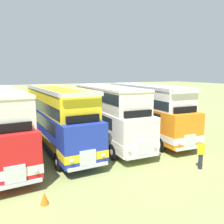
{
  "coord_description": "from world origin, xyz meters",
  "views": [
    {
      "loc": [
        -4.1,
        -16.46,
        5.56
      ],
      "look_at": [
        4.48,
        0.61,
        2.37
      ],
      "focal_mm": 38.03,
      "sensor_mm": 36.0,
      "label": 1
    }
  ],
  "objects_px": {
    "bus_second_in_row": "(0,121)",
    "bus_fifth_in_row": "(146,110)",
    "marshal_person": "(201,154)",
    "bus_third_in_row": "(58,117)",
    "bus_fourth_in_row": "(108,113)",
    "cone_near_end": "(44,198)"
  },
  "relations": [
    {
      "from": "bus_third_in_row",
      "to": "bus_fourth_in_row",
      "type": "height_order",
      "value": "bus_third_in_row"
    },
    {
      "from": "bus_fifth_in_row",
      "to": "cone_near_end",
      "type": "distance_m",
      "value": 12.54
    },
    {
      "from": "bus_third_in_row",
      "to": "cone_near_end",
      "type": "distance_m",
      "value": 7.99
    },
    {
      "from": "bus_second_in_row",
      "to": "bus_fifth_in_row",
      "type": "xyz_separation_m",
      "value": [
        11.45,
        0.32,
        -0.11
      ]
    },
    {
      "from": "bus_fourth_in_row",
      "to": "marshal_person",
      "type": "xyz_separation_m",
      "value": [
        2.59,
        -6.96,
        -1.58
      ]
    },
    {
      "from": "bus_third_in_row",
      "to": "bus_fifth_in_row",
      "type": "relative_size",
      "value": 1.01
    },
    {
      "from": "bus_third_in_row",
      "to": "bus_fifth_in_row",
      "type": "distance_m",
      "value": 7.64
    },
    {
      "from": "cone_near_end",
      "to": "marshal_person",
      "type": "distance_m",
      "value": 8.91
    },
    {
      "from": "bus_third_in_row",
      "to": "cone_near_end",
      "type": "xyz_separation_m",
      "value": [
        -2.48,
        -7.3,
        -2.08
      ]
    },
    {
      "from": "bus_third_in_row",
      "to": "cone_near_end",
      "type": "bearing_deg",
      "value": -108.77
    },
    {
      "from": "cone_near_end",
      "to": "marshal_person",
      "type": "height_order",
      "value": "marshal_person"
    },
    {
      "from": "bus_second_in_row",
      "to": "cone_near_end",
      "type": "distance_m",
      "value": 7.27
    },
    {
      "from": "bus_third_in_row",
      "to": "marshal_person",
      "type": "bearing_deg",
      "value": -49.51
    },
    {
      "from": "bus_fourth_in_row",
      "to": "bus_fifth_in_row",
      "type": "xyz_separation_m",
      "value": [
        3.81,
        0.36,
        -0.11
      ]
    },
    {
      "from": "bus_fourth_in_row",
      "to": "marshal_person",
      "type": "distance_m",
      "value": 7.59
    },
    {
      "from": "bus_second_in_row",
      "to": "bus_third_in_row",
      "type": "xyz_separation_m",
      "value": [
        3.82,
        0.5,
        -0.11
      ]
    },
    {
      "from": "bus_third_in_row",
      "to": "marshal_person",
      "type": "distance_m",
      "value": 9.97
    },
    {
      "from": "bus_third_in_row",
      "to": "bus_fourth_in_row",
      "type": "bearing_deg",
      "value": -8.03
    },
    {
      "from": "marshal_person",
      "to": "bus_third_in_row",
      "type": "bearing_deg",
      "value": 130.49
    },
    {
      "from": "bus_second_in_row",
      "to": "cone_near_end",
      "type": "bearing_deg",
      "value": -78.9
    },
    {
      "from": "bus_second_in_row",
      "to": "cone_near_end",
      "type": "relative_size",
      "value": 20.23
    },
    {
      "from": "bus_second_in_row",
      "to": "bus_fourth_in_row",
      "type": "height_order",
      "value": "same"
    }
  ]
}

